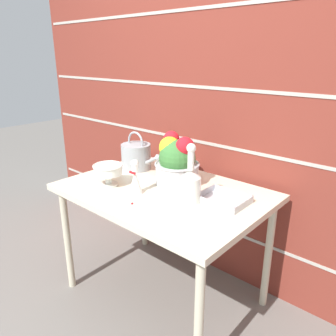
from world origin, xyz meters
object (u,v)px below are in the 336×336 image
(watering_can, at_px, (136,156))
(wire_tray, at_px, (223,200))
(flower_planter, at_px, (176,161))
(glass_decanter, at_px, (190,183))
(figurine_vase, at_px, (135,180))
(crystal_pedestal_bowl, at_px, (108,171))

(watering_can, bearing_deg, wire_tray, -5.21)
(flower_planter, distance_m, glass_decanter, 0.27)
(flower_planter, xyz_separation_m, figurine_vase, (-0.07, -0.27, -0.06))
(watering_can, distance_m, glass_decanter, 0.62)
(glass_decanter, xyz_separation_m, wire_tray, (0.14, 0.11, -0.10))
(crystal_pedestal_bowl, distance_m, flower_planter, 0.41)
(flower_planter, bearing_deg, crystal_pedestal_bowl, -134.14)
(crystal_pedestal_bowl, bearing_deg, figurine_vase, 6.08)
(crystal_pedestal_bowl, height_order, wire_tray, crystal_pedestal_bowl)
(figurine_vase, bearing_deg, flower_planter, 75.06)
(watering_can, bearing_deg, glass_decanter, -16.67)
(figurine_vase, height_order, wire_tray, figurine_vase)
(watering_can, height_order, glass_decanter, glass_decanter)
(crystal_pedestal_bowl, bearing_deg, flower_planter, 45.86)
(glass_decanter, relative_size, wire_tray, 1.29)
(figurine_vase, bearing_deg, watering_can, 135.78)
(glass_decanter, height_order, wire_tray, glass_decanter)
(crystal_pedestal_bowl, xyz_separation_m, flower_planter, (0.28, 0.29, 0.05))
(watering_can, xyz_separation_m, crystal_pedestal_bowl, (0.09, -0.32, 0.00))
(watering_can, relative_size, glass_decanter, 1.08)
(flower_planter, distance_m, figurine_vase, 0.28)
(flower_planter, height_order, glass_decanter, glass_decanter)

